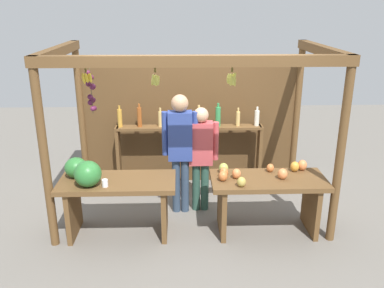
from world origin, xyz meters
The scene contains 7 objects.
ground_plane centered at (0.00, 0.00, 0.00)m, with size 12.00×12.00×0.00m, color slate.
market_stall centered at (-0.01, 0.43, 1.31)m, with size 3.49×1.92×2.25m.
fruit_counter_left centered at (-1.06, -0.70, 0.65)m, with size 1.42×0.64×1.04m.
fruit_counter_right centered at (0.91, -0.67, 0.57)m, with size 1.42×0.64×0.87m.
bottle_shelf_unit centered at (-0.01, 0.68, 0.82)m, with size 2.24×0.22×1.35m.
vendor_man centered at (-0.16, -0.12, 1.00)m, with size 0.48×0.23×1.66m.
vendor_woman centered at (0.12, -0.08, 0.88)m, with size 0.48×0.20×1.48m.
Camera 1 is at (-0.16, -5.21, 2.77)m, focal length 37.85 mm.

